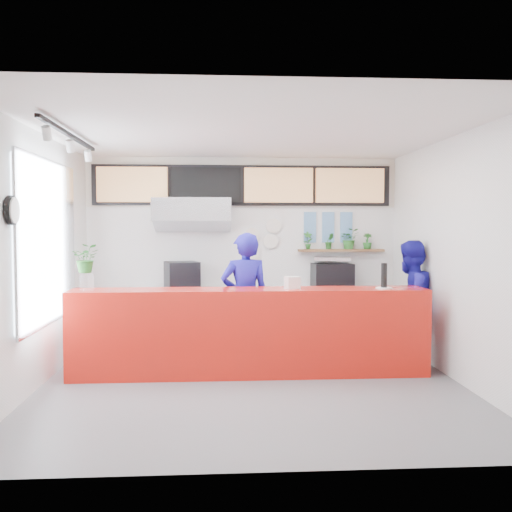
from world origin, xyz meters
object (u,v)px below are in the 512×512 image
(panini_oven, at_px, (182,276))
(espresso_machine, at_px, (332,276))
(staff_center, at_px, (245,300))
(staff_right, at_px, (410,301))
(service_counter, at_px, (250,332))
(pepper_mill, at_px, (384,275))

(panini_oven, distance_m, espresso_machine, 2.39)
(espresso_machine, height_order, staff_center, staff_center)
(staff_right, bearing_deg, espresso_machine, -92.09)
(service_counter, distance_m, espresso_machine, 2.36)
(espresso_machine, bearing_deg, panini_oven, 177.18)
(panini_oven, xyz_separation_m, staff_right, (3.24, -1.20, -0.27))
(service_counter, relative_size, staff_right, 2.66)
(staff_center, xyz_separation_m, staff_right, (2.31, 0.14, -0.06))
(staff_center, height_order, staff_right, staff_center)
(espresso_machine, height_order, staff_right, staff_right)
(service_counter, bearing_deg, staff_right, 14.69)
(service_counter, distance_m, staff_center, 0.58)
(panini_oven, height_order, espresso_machine, panini_oven)
(staff_right, height_order, pepper_mill, staff_right)
(staff_right, bearing_deg, service_counter, -22.87)
(staff_center, xyz_separation_m, pepper_mill, (1.74, -0.56, 0.37))
(espresso_machine, distance_m, staff_center, 1.99)
(staff_center, bearing_deg, service_counter, 88.18)
(service_counter, bearing_deg, espresso_machine, 51.80)
(panini_oven, bearing_deg, service_counter, -77.81)
(panini_oven, xyz_separation_m, espresso_machine, (2.39, 0.00, -0.02))
(service_counter, height_order, staff_center, staff_center)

